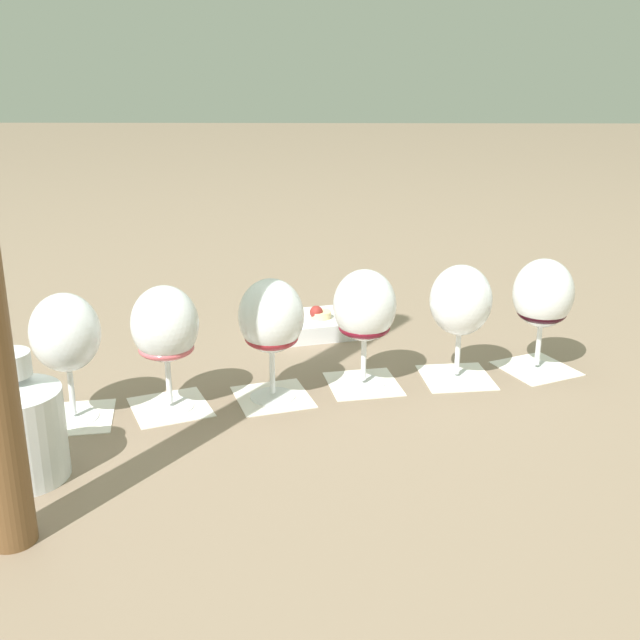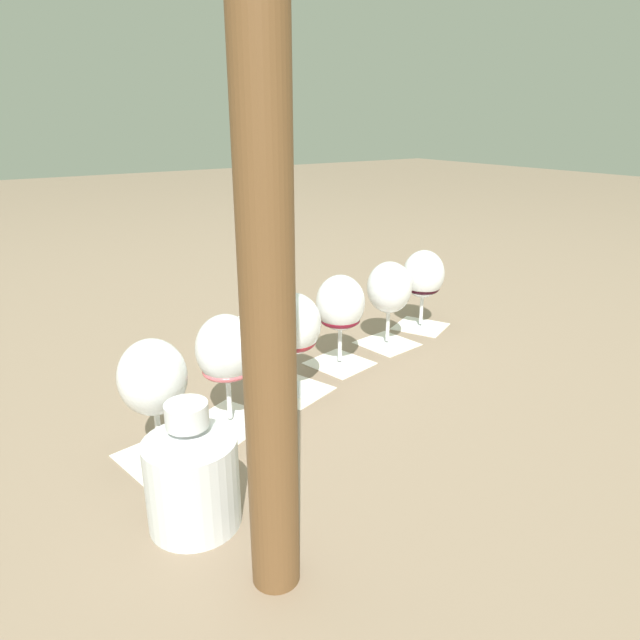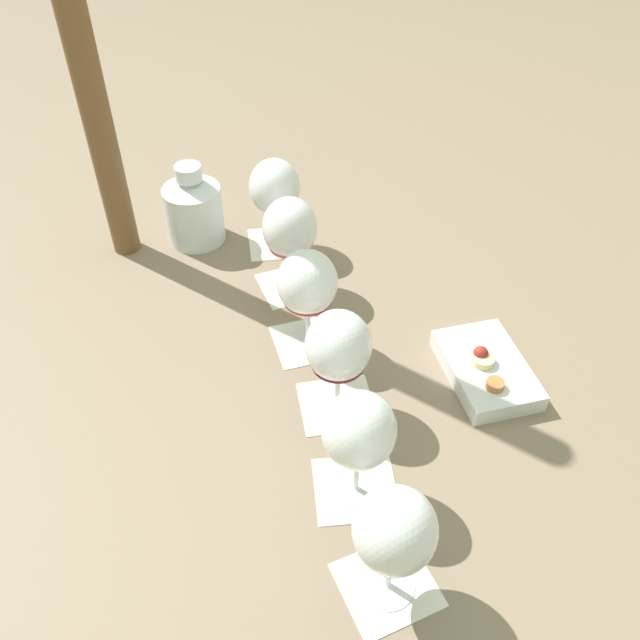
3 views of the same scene
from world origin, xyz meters
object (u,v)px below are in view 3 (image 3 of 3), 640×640
Objects in this scene: wine_glass_4 at (359,434)px; snack_dish at (486,370)px; wine_glass_0 at (275,191)px; ceramic_vase at (194,208)px; wine_glass_1 at (290,231)px; wine_glass_2 at (307,286)px; wine_glass_3 at (338,349)px; wine_glass_5 at (394,534)px.

snack_dish is at bearing 135.91° from wine_glass_4.
wine_glass_0 reaches higher than ceramic_vase.
ceramic_vase is at bearing -125.48° from wine_glass_1.
wine_glass_0 is 1.00× the size of wine_glass_2.
wine_glass_3 is at bearing 16.87° from wine_glass_0.
ceramic_vase is (-0.39, -0.26, -0.05)m from wine_glass_3.
ceramic_vase is (-0.13, -0.18, -0.05)m from wine_glass_1.
wine_glass_4 is at bearing 15.39° from wine_glass_2.
wine_glass_2 is at bearing -164.46° from wine_glass_5.
wine_glass_0 is 1.00× the size of wine_glass_1.
wine_glass_0 is at bearing 85.56° from ceramic_vase.
wine_glass_2 is at bearing -164.61° from wine_glass_4.
wine_glass_1 is (0.12, 0.03, 0.00)m from wine_glass_0.
ceramic_vase is 0.58m from snack_dish.
wine_glass_2 is 1.00× the size of wine_glass_5.
wine_glass_1 is 1.00× the size of wine_glass_4.
wine_glass_4 is 0.60m from ceramic_vase.
snack_dish is at bearing 105.52° from wine_glass_3.
ceramic_vase is at bearing -124.62° from snack_dish.
wine_glass_0 is 0.40m from wine_glass_3.
ceramic_vase is 0.79× the size of snack_dish.
wine_glass_0 is at bearing -133.98° from snack_dish.
ceramic_vase is at bearing -94.44° from wine_glass_0.
wine_glass_5 is at bearing 26.44° from ceramic_vase.
wine_glass_0 is 0.88× the size of snack_dish.
wine_glass_3 reaches higher than ceramic_vase.
wine_glass_2 is 1.00× the size of wine_glass_4.
wine_glass_2 is 1.12× the size of ceramic_vase.
wine_glass_1 is 0.14m from wine_glass_2.
wine_glass_1 is 1.00× the size of wine_glass_5.
wine_glass_4 is at bearing 28.72° from ceramic_vase.
wine_glass_1 is at bearing -165.73° from wine_glass_2.
wine_glass_0 is 1.12× the size of ceramic_vase.
wine_glass_1 is at bearing -124.08° from snack_dish.
wine_glass_5 is (0.52, 0.14, -0.00)m from wine_glass_1.
wine_glass_3 is 0.27m from wine_glass_5.
wine_glass_0 is at bearing -163.94° from wine_glass_1.
snack_dish is at bearing 154.27° from wine_glass_5.
wine_glass_1 is at bearing 54.52° from ceramic_vase.
wine_glass_1 is 1.00× the size of wine_glass_2.
wine_glass_2 is (0.25, 0.07, 0.00)m from wine_glass_0.
wine_glass_2 is 0.34m from ceramic_vase.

